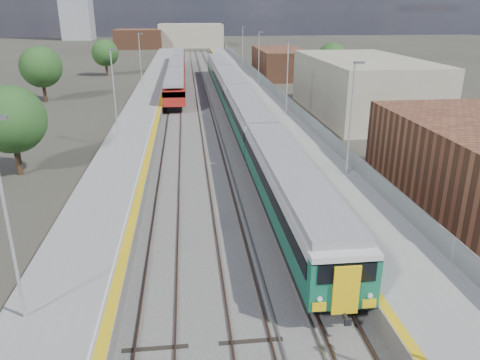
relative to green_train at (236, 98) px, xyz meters
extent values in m
plane|color=#47443A|center=(-1.50, 4.60, -2.14)|extent=(320.00, 320.00, 0.00)
cube|color=#565451|center=(-3.75, 7.10, -2.11)|extent=(10.50, 155.00, 0.06)
cube|color=#4C3323|center=(-0.72, 9.60, -2.03)|extent=(0.07, 160.00, 0.14)
cube|color=#4C3323|center=(0.72, 9.60, -2.03)|extent=(0.07, 160.00, 0.14)
cube|color=#4C3323|center=(-4.22, 9.60, -2.03)|extent=(0.07, 160.00, 0.14)
cube|color=#4C3323|center=(-2.78, 9.60, -2.03)|extent=(0.07, 160.00, 0.14)
cube|color=#4C3323|center=(-7.72, 9.60, -2.03)|extent=(0.07, 160.00, 0.14)
cube|color=#4C3323|center=(-6.28, 9.60, -2.03)|extent=(0.07, 160.00, 0.14)
cube|color=gray|center=(-1.05, 9.60, -2.04)|extent=(0.08, 160.00, 0.10)
cube|color=gray|center=(-2.45, 9.60, -2.04)|extent=(0.08, 160.00, 0.10)
cube|color=slate|center=(3.75, 7.10, -1.64)|extent=(4.70, 155.00, 1.00)
cube|color=gray|center=(3.75, 7.10, -1.13)|extent=(4.70, 155.00, 0.03)
cube|color=gold|center=(1.65, 7.10, -1.11)|extent=(0.40, 155.00, 0.01)
cube|color=gray|center=(5.95, 7.10, -0.54)|extent=(0.06, 155.00, 1.20)
cylinder|color=#9EA0A3|center=(5.10, -23.40, 2.63)|extent=(0.12, 0.12, 7.50)
cube|color=#4C4C4F|center=(5.35, -23.40, 6.28)|extent=(0.70, 0.18, 0.14)
cylinder|color=#9EA0A3|center=(5.10, -3.40, 2.63)|extent=(0.12, 0.12, 7.50)
cube|color=#4C4C4F|center=(5.35, -3.40, 6.28)|extent=(0.70, 0.18, 0.14)
cylinder|color=#9EA0A3|center=(5.10, 16.60, 2.63)|extent=(0.12, 0.12, 7.50)
cube|color=#4C4C4F|center=(5.35, 16.60, 6.28)|extent=(0.70, 0.18, 0.14)
cylinder|color=#9EA0A3|center=(5.10, 36.60, 2.63)|extent=(0.12, 0.12, 7.50)
cube|color=#4C4C4F|center=(5.35, 36.60, 6.28)|extent=(0.70, 0.18, 0.14)
cube|color=slate|center=(-10.55, 7.10, -1.64)|extent=(4.30, 155.00, 1.00)
cube|color=gray|center=(-10.55, 7.10, -1.13)|extent=(4.30, 155.00, 0.03)
cube|color=gold|center=(-8.65, 7.10, -1.11)|extent=(0.45, 155.00, 0.01)
cube|color=silver|center=(-9.00, 7.10, -1.11)|extent=(0.08, 155.00, 0.01)
cylinder|color=#9EA0A3|center=(-11.70, -37.40, 2.63)|extent=(0.12, 0.12, 7.50)
cylinder|color=#9EA0A3|center=(-11.70, -11.40, 2.63)|extent=(0.12, 0.12, 7.50)
cube|color=#4C4C4F|center=(-11.45, -11.40, 6.28)|extent=(0.70, 0.18, 0.14)
cylinder|color=#9EA0A3|center=(-11.70, 14.60, 2.63)|extent=(0.12, 0.12, 7.50)
cube|color=#4C4C4F|center=(-11.45, 14.60, 6.28)|extent=(0.70, 0.18, 0.14)
cube|color=gray|center=(14.50, -0.40, 1.06)|extent=(11.00, 22.00, 6.40)
cube|color=brown|center=(11.50, 32.60, 0.26)|extent=(8.00, 18.00, 4.80)
cube|color=gray|center=(-3.50, 104.60, 1.36)|extent=(20.00, 14.00, 7.00)
cube|color=brown|center=(-19.50, 99.60, 0.66)|extent=(14.00, 12.00, 5.60)
cube|color=black|center=(0.00, -28.52, -1.29)|extent=(2.60, 18.65, 0.44)
cube|color=#126045|center=(0.00, -28.52, -0.53)|extent=(2.70, 18.65, 1.09)
cube|color=black|center=(0.00, -28.52, 0.33)|extent=(2.75, 18.65, 0.75)
cube|color=silver|center=(0.00, -28.52, 0.92)|extent=(2.70, 18.65, 0.46)
cube|color=gray|center=(0.00, -28.52, 1.33)|extent=(2.39, 18.65, 0.38)
cube|color=black|center=(0.00, -9.37, -1.29)|extent=(2.60, 18.65, 0.44)
cube|color=#126045|center=(0.00, -9.37, -0.53)|extent=(2.70, 18.65, 1.09)
cube|color=black|center=(0.00, -9.37, 0.33)|extent=(2.75, 18.65, 0.75)
cube|color=silver|center=(0.00, -9.37, 0.92)|extent=(2.70, 18.65, 0.46)
cube|color=gray|center=(0.00, -9.37, 1.33)|extent=(2.39, 18.65, 0.38)
cube|color=black|center=(0.00, 9.78, -1.29)|extent=(2.60, 18.65, 0.44)
cube|color=#126045|center=(0.00, 9.78, -0.53)|extent=(2.70, 18.65, 1.09)
cube|color=black|center=(0.00, 9.78, 0.33)|extent=(2.75, 18.65, 0.75)
cube|color=silver|center=(0.00, 9.78, 0.92)|extent=(2.70, 18.65, 0.46)
cube|color=gray|center=(0.00, 9.78, 1.33)|extent=(2.39, 18.65, 0.38)
cube|color=black|center=(0.00, 28.93, -1.29)|extent=(2.60, 18.65, 0.44)
cube|color=#126045|center=(0.00, 28.93, -0.53)|extent=(2.70, 18.65, 1.09)
cube|color=black|center=(0.00, 28.93, 0.33)|extent=(2.75, 18.65, 0.75)
cube|color=silver|center=(0.00, 28.93, 0.92)|extent=(2.70, 18.65, 0.46)
cube|color=gray|center=(0.00, 28.93, 1.33)|extent=(2.39, 18.65, 0.38)
cube|color=#126045|center=(0.00, -38.08, -0.08)|extent=(2.68, 0.57, 2.01)
cube|color=black|center=(0.00, -38.38, 0.49)|extent=(2.20, 0.06, 0.77)
cube|color=yellow|center=(0.00, -38.43, -0.18)|extent=(1.00, 0.10, 2.01)
cube|color=black|center=(-7.00, 10.06, -1.70)|extent=(1.77, 15.01, 0.61)
cube|color=maroon|center=(-7.00, 10.06, -0.23)|extent=(2.60, 17.66, 1.86)
cube|color=black|center=(-7.00, 10.06, 0.23)|extent=(2.66, 17.66, 0.65)
cube|color=gray|center=(-7.00, 10.06, 1.16)|extent=(2.32, 17.66, 0.37)
cube|color=black|center=(-7.00, 28.23, -1.70)|extent=(1.77, 15.01, 0.61)
cube|color=maroon|center=(-7.00, 28.23, -0.23)|extent=(2.60, 17.66, 1.86)
cube|color=black|center=(-7.00, 28.23, 0.23)|extent=(2.66, 17.66, 0.65)
cube|color=gray|center=(-7.00, 28.23, 1.16)|extent=(2.32, 17.66, 0.37)
cube|color=black|center=(-7.00, 46.39, -1.70)|extent=(1.77, 15.01, 0.61)
cube|color=maroon|center=(-7.00, 46.39, -0.23)|extent=(2.60, 17.66, 1.86)
cube|color=black|center=(-7.00, 46.39, 0.23)|extent=(2.66, 17.66, 0.65)
cube|color=gray|center=(-7.00, 46.39, 1.16)|extent=(2.32, 17.66, 0.37)
cylinder|color=#382619|center=(-18.04, -18.08, -0.98)|extent=(0.44, 0.44, 2.31)
sphere|color=#1C461B|center=(-18.04, -18.08, 2.03)|extent=(4.88, 4.88, 4.88)
cylinder|color=#382619|center=(-24.12, 11.67, -0.88)|extent=(0.44, 0.44, 2.52)
sphere|color=#1C461B|center=(-24.12, 11.67, 2.41)|extent=(5.31, 5.31, 5.31)
cylinder|color=#382619|center=(-19.90, 36.76, -1.01)|extent=(0.44, 0.44, 2.25)
sphere|color=#1C461B|center=(-19.90, 36.76, 1.93)|extent=(4.76, 4.76, 4.76)
cylinder|color=#382619|center=(18.03, 23.00, -1.00)|extent=(0.44, 0.44, 2.28)
sphere|color=#1C461B|center=(18.03, 23.00, 1.97)|extent=(4.81, 4.81, 4.81)
camera|label=1|loc=(-5.50, -52.51, 9.49)|focal=35.00mm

